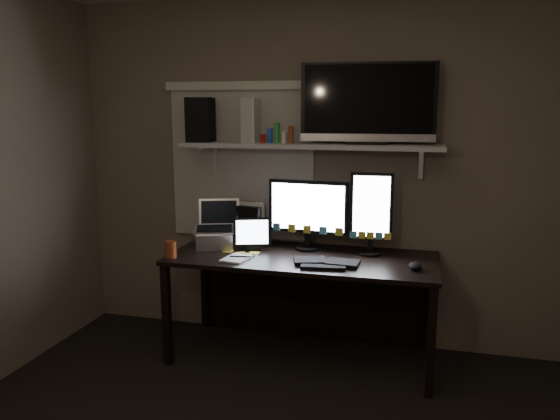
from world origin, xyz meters
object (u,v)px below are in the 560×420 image
(cup, at_px, (171,249))
(laptop, at_px, (214,225))
(mouse, at_px, (415,266))
(speaker, at_px, (201,120))
(game_console, at_px, (252,120))
(keyboard, at_px, (326,262))
(tv, at_px, (368,104))
(monitor_landscape, at_px, (308,214))
(tablet, at_px, (253,234))
(monitor_portrait, at_px, (371,213))
(desk, at_px, (306,276))

(cup, bearing_deg, laptop, 59.22)
(mouse, xyz_separation_m, cup, (-1.60, -0.14, 0.03))
(speaker, bearing_deg, game_console, -0.46)
(mouse, relative_size, laptop, 0.36)
(keyboard, xyz_separation_m, mouse, (0.56, 0.03, 0.01))
(cup, height_order, tv, tv)
(monitor_landscape, height_order, tablet, monitor_landscape)
(monitor_portrait, xyz_separation_m, tv, (-0.05, 0.05, 0.73))
(monitor_portrait, distance_m, tv, 0.73)
(desk, xyz_separation_m, keyboard, (0.19, -0.27, 0.19))
(mouse, relative_size, speaker, 0.38)
(keyboard, bearing_deg, tablet, 152.09)
(mouse, bearing_deg, monitor_landscape, 150.85)
(keyboard, xyz_separation_m, speaker, (-0.98, 0.32, 0.89))
(tablet, bearing_deg, laptop, 162.00)
(monitor_landscape, xyz_separation_m, laptop, (-0.66, -0.12, -0.09))
(desk, bearing_deg, cup, -156.12)
(tv, bearing_deg, monitor_portrait, -51.93)
(speaker, bearing_deg, keyboard, -25.54)
(monitor_landscape, height_order, laptop, monitor_landscape)
(monitor_portrait, height_order, keyboard, monitor_portrait)
(tablet, xyz_separation_m, cup, (-0.48, -0.33, -0.06))
(monitor_landscape, relative_size, game_console, 1.87)
(laptop, relative_size, tv, 0.37)
(desk, height_order, keyboard, keyboard)
(monitor_landscape, relative_size, mouse, 4.82)
(monitor_landscape, bearing_deg, speaker, -173.69)
(monitor_portrait, bearing_deg, tv, 129.99)
(tv, relative_size, speaker, 2.85)
(desk, height_order, cup, cup)
(laptop, bearing_deg, desk, -14.89)
(monitor_landscape, distance_m, tv, 0.86)
(mouse, xyz_separation_m, speaker, (-1.54, 0.29, 0.88))
(laptop, bearing_deg, game_console, 12.57)
(tv, bearing_deg, desk, -171.57)
(monitor_landscape, distance_m, cup, 0.98)
(monitor_landscape, height_order, cup, monitor_landscape)
(tablet, height_order, speaker, speaker)
(desk, bearing_deg, laptop, -175.12)
(tv, xyz_separation_m, game_console, (-0.81, 0.01, -0.11))
(mouse, distance_m, cup, 1.60)
(desk, relative_size, tablet, 6.74)
(monitor_portrait, relative_size, tablet, 2.15)
(desk, relative_size, cup, 15.95)
(desk, bearing_deg, keyboard, -55.11)
(mouse, distance_m, speaker, 1.80)
(cup, xyz_separation_m, speaker, (0.06, 0.43, 0.85))
(monitor_portrait, distance_m, mouse, 0.49)
(laptop, xyz_separation_m, cup, (-0.19, -0.32, -0.11))
(desk, distance_m, tv, 1.26)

